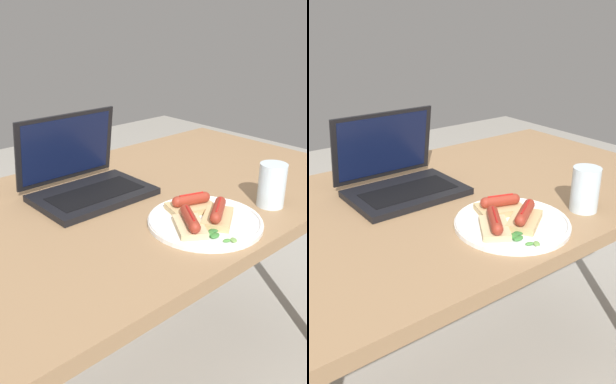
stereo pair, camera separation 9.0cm
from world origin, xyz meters
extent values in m
cube|color=#93704C|center=(0.00, 0.00, 0.70)|extent=(1.46, 0.79, 0.04)
cylinder|color=#93704C|center=(0.65, 0.31, 0.34)|extent=(0.04, 0.04, 0.68)
cube|color=black|center=(-0.07, 0.07, 0.73)|extent=(0.31, 0.21, 0.02)
cube|color=black|center=(-0.07, 0.06, 0.74)|extent=(0.25, 0.12, 0.00)
cube|color=black|center=(-0.07, 0.19, 0.83)|extent=(0.31, 0.04, 0.20)
cube|color=#0C1433|center=(-0.07, 0.19, 0.83)|extent=(0.28, 0.03, 0.17)
cylinder|color=white|center=(0.03, -0.24, 0.72)|extent=(0.28, 0.28, 0.01)
torus|color=white|center=(0.03, -0.24, 0.73)|extent=(0.27, 0.27, 0.01)
cube|color=tan|center=(0.05, -0.26, 0.74)|extent=(0.13, 0.11, 0.02)
cylinder|color=maroon|center=(0.05, -0.26, 0.76)|extent=(0.09, 0.07, 0.03)
sphere|color=maroon|center=(0.09, -0.24, 0.76)|extent=(0.03, 0.03, 0.03)
sphere|color=maroon|center=(0.01, -0.29, 0.76)|extent=(0.03, 0.03, 0.03)
cylinder|color=red|center=(0.05, -0.26, 0.77)|extent=(0.07, 0.05, 0.01)
cube|color=#D6B784|center=(-0.03, -0.25, 0.74)|extent=(0.11, 0.12, 0.02)
cylinder|color=maroon|center=(-0.03, -0.25, 0.76)|extent=(0.07, 0.09, 0.03)
sphere|color=maroon|center=(-0.06, -0.29, 0.76)|extent=(0.03, 0.03, 0.03)
sphere|color=maroon|center=(-0.01, -0.21, 0.76)|extent=(0.03, 0.03, 0.03)
cylinder|color=red|center=(-0.03, -0.25, 0.77)|extent=(0.05, 0.07, 0.01)
cube|color=tan|center=(0.05, -0.18, 0.74)|extent=(0.13, 0.11, 0.02)
cylinder|color=maroon|center=(0.05, -0.18, 0.76)|extent=(0.08, 0.05, 0.03)
sphere|color=maroon|center=(0.08, -0.19, 0.76)|extent=(0.03, 0.03, 0.03)
sphere|color=maroon|center=(0.01, -0.16, 0.76)|extent=(0.03, 0.03, 0.03)
cylinder|color=red|center=(0.05, -0.18, 0.77)|extent=(0.06, 0.03, 0.01)
ellipsoid|color=#4C8E3D|center=(-0.01, -0.34, 0.73)|extent=(0.02, 0.02, 0.01)
ellipsoid|color=#387A33|center=(-0.02, -0.29, 0.73)|extent=(0.03, 0.02, 0.01)
ellipsoid|color=#709E4C|center=(0.00, -0.35, 0.73)|extent=(0.02, 0.03, 0.01)
ellipsoid|color=#2D662D|center=(0.00, -0.29, 0.73)|extent=(0.03, 0.02, 0.01)
ellipsoid|color=#387A33|center=(-0.02, -0.31, 0.73)|extent=(0.03, 0.02, 0.01)
cylinder|color=silver|center=(0.24, -0.28, 0.77)|extent=(0.07, 0.07, 0.12)
camera|label=1|loc=(-0.68, -0.83, 1.18)|focal=40.00mm
camera|label=2|loc=(-0.61, -0.89, 1.18)|focal=40.00mm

